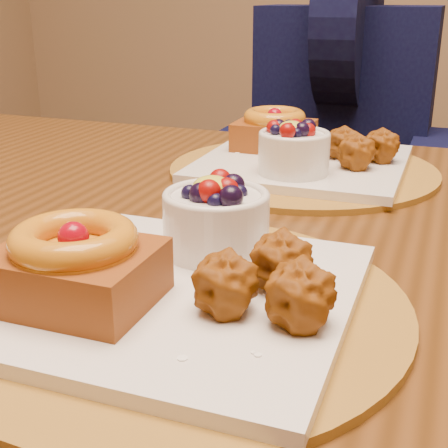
{
  "coord_description": "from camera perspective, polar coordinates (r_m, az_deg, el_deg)",
  "views": [
    {
      "loc": [
        0.18,
        -0.67,
        1.0
      ],
      "look_at": [
        0.01,
        -0.21,
        0.81
      ],
      "focal_mm": 50.0,
      "sensor_mm": 36.0,
      "label": 1
    }
  ],
  "objects": [
    {
      "name": "diner",
      "position": [
        1.43,
        11.04,
        12.13
      ],
      "size": [
        0.46,
        0.46,
        0.75
      ],
      "rotation": [
        0.0,
        0.0,
        0.31
      ],
      "color": "black",
      "rests_on": "ground"
    },
    {
      "name": "dining_table",
      "position": [
        0.73,
        2.87,
        -5.46
      ],
      "size": [
        1.6,
        0.9,
        0.76
      ],
      "color": "#3E220B",
      "rests_on": "ground"
    },
    {
      "name": "place_setting_near",
      "position": [
        0.51,
        -4.64,
        -4.56
      ],
      "size": [
        0.38,
        0.38,
        0.09
      ],
      "color": "brown",
      "rests_on": "dining_table"
    },
    {
      "name": "place_setting_far",
      "position": [
        0.89,
        6.98,
        6.27
      ],
      "size": [
        0.38,
        0.38,
        0.09
      ],
      "color": "brown",
      "rests_on": "dining_table"
    },
    {
      "name": "chair_far",
      "position": [
        1.58,
        10.31,
        0.25
      ],
      "size": [
        0.54,
        0.54,
        0.83
      ],
      "rotation": [
        0.0,
        0.0,
        0.43
      ],
      "color": "black",
      "rests_on": "ground"
    }
  ]
}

